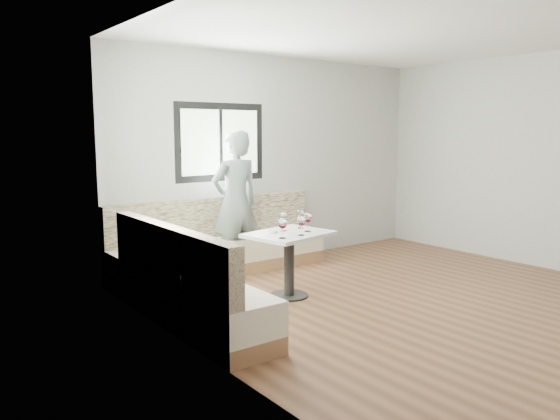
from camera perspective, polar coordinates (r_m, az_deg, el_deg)
name	(u,v)px	position (r m, az deg, el deg)	size (l,w,h in m)	color
room	(410,168)	(5.78, 13.44, 4.27)	(5.01, 5.01, 2.81)	brown
banquette	(209,263)	(6.16, -7.48, -5.51)	(2.92, 2.80, 0.95)	#926746
table	(289,249)	(5.91, 0.95, -4.06)	(0.97, 0.82, 0.71)	black
person	(235,203)	(6.85, -4.67, 0.77)	(0.66, 0.43, 1.81)	slate
olive_ramekin	(272,232)	(5.82, -0.80, -2.27)	(0.09, 0.09, 0.04)	white
wine_glass_a	(283,224)	(5.53, 0.27, -1.47)	(0.09, 0.09, 0.21)	white
wine_glass_b	(301,221)	(5.69, 2.23, -1.20)	(0.09, 0.09, 0.21)	white
wine_glass_c	(308,218)	(5.91, 2.90, -0.86)	(0.09, 0.09, 0.21)	white
wine_glass_d	(284,218)	(5.94, 0.39, -0.79)	(0.09, 0.09, 0.21)	white
wine_glass_e	(301,215)	(6.12, 2.16, -0.54)	(0.09, 0.09, 0.21)	white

